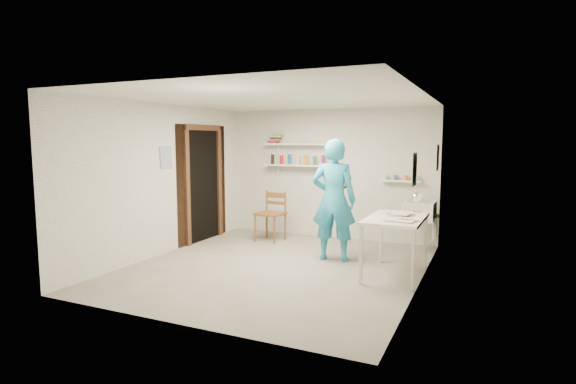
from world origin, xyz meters
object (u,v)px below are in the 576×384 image
at_px(man, 334,200).
at_px(desk_lamp, 417,197).
at_px(work_table, 395,246).
at_px(wooden_chair, 270,214).
at_px(belfast_sink, 420,210).
at_px(wall_clock, 340,179).

xyz_separation_m(man, desk_lamp, (1.22, 0.06, 0.10)).
xyz_separation_m(work_table, desk_lamp, (0.20, 0.48, 0.62)).
height_order(wooden_chair, desk_lamp, desk_lamp).
bearing_deg(work_table, belfast_sink, 85.55).
distance_m(man, desk_lamp, 1.22).
bearing_deg(man, desk_lamp, 174.86).
bearing_deg(wall_clock, work_table, -40.91).
height_order(belfast_sink, man, man).
bearing_deg(desk_lamp, wall_clock, 172.53).
bearing_deg(man, wooden_chair, -36.05).
bearing_deg(work_table, wall_clock, 147.18).
distance_m(man, wooden_chair, 1.71).
relative_size(work_table, desk_lamp, 8.00).
relative_size(man, wooden_chair, 1.86).
xyz_separation_m(wall_clock, desk_lamp, (1.18, -0.16, -0.21)).
height_order(man, wooden_chair, man).
bearing_deg(desk_lamp, belfast_sink, 95.40).
bearing_deg(wooden_chair, wall_clock, -14.83).
height_order(work_table, desk_lamp, desk_lamp).
distance_m(belfast_sink, wooden_chair, 2.61).
distance_m(man, work_table, 1.22).
xyz_separation_m(man, wall_clock, (0.03, 0.22, 0.31)).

